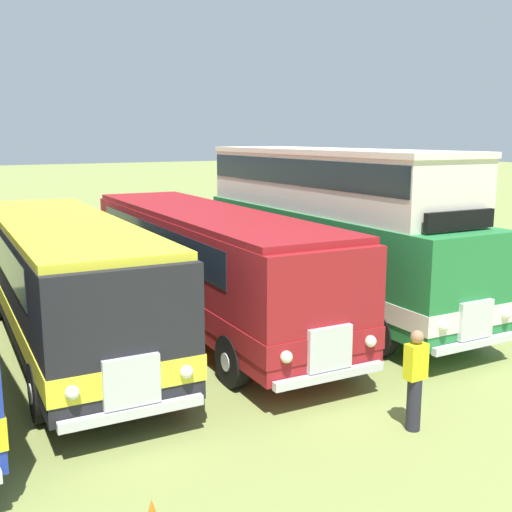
{
  "coord_description": "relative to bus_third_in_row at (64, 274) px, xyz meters",
  "views": [
    {
      "loc": [
        -3.23,
        -13.72,
        4.81
      ],
      "look_at": [
        5.02,
        0.19,
        1.69
      ],
      "focal_mm": 43.44,
      "sensor_mm": 36.0,
      "label": 1
    }
  ],
  "objects": [
    {
      "name": "marshal_person",
      "position": [
        3.92,
        -7.05,
        -0.87
      ],
      "size": [
        0.36,
        0.24,
        1.73
      ],
      "color": "#23232D",
      "rests_on": "ground"
    },
    {
      "name": "bus_fifth_in_row",
      "position": [
        7.15,
        -0.46,
        0.72
      ],
      "size": [
        2.98,
        10.5,
        4.49
      ],
      "color": "#237538",
      "rests_on": "ground"
    },
    {
      "name": "ground_plane",
      "position": [
        -0.0,
        -0.25,
        -1.75
      ],
      "size": [
        200.0,
        200.0,
        0.0
      ],
      "primitive_type": "plane",
      "color": "olive"
    },
    {
      "name": "bus_fourth_in_row",
      "position": [
        3.57,
        0.13,
        0.0
      ],
      "size": [
        3.16,
        11.61,
        2.99
      ],
      "color": "maroon",
      "rests_on": "ground"
    },
    {
      "name": "bus_third_in_row",
      "position": [
        0.0,
        0.0,
        0.0
      ],
      "size": [
        3.12,
        10.66,
        2.99
      ],
      "color": "black",
      "rests_on": "ground"
    }
  ]
}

